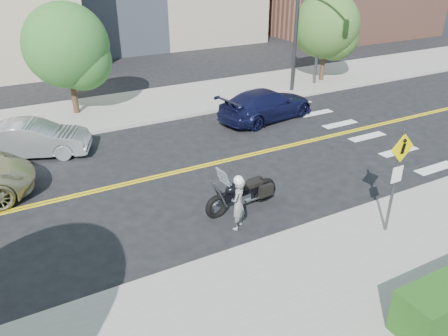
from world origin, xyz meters
name	(u,v)px	position (x,y,z in m)	size (l,w,h in m)	color
ground_plane	(162,175)	(0.00, 0.00, 0.00)	(120.00, 120.00, 0.00)	black
sidewalk_near	(287,313)	(0.00, -7.50, 0.07)	(60.00, 5.00, 0.15)	#9E9B91
sidewalk_far	(107,111)	(0.00, 7.50, 0.07)	(60.00, 5.00, 0.15)	#9E9B91
lamp_post	(321,11)	(12.00, 6.50, 4.15)	(0.16, 0.16, 8.00)	#4C4C51
traffic_light	(309,6)	(10.00, 5.08, 4.67)	(0.28, 4.50, 7.00)	black
pedestrian_sign	(397,172)	(4.20, -6.31, 1.96)	(0.78, 0.08, 3.00)	#4C4C51
motorcyclist	(238,202)	(0.74, -4.06, 0.83)	(0.68, 0.66, 1.67)	silver
motorcycle	(242,186)	(1.39, -3.19, 0.76)	(2.48, 0.76, 1.51)	black
parked_car_silver	(33,139)	(-3.70, 3.93, 0.69)	(1.45, 4.16, 1.37)	#AEB1B6
parked_car_blue	(266,105)	(6.39, 3.10, 0.71)	(1.98, 4.88, 1.42)	#161842
tree_far_a	(66,46)	(-1.34, 7.82, 3.29)	(3.81, 3.81, 5.20)	#382619
tree_far_b	(327,25)	(12.85, 6.91, 3.28)	(3.73, 3.73, 5.15)	#382619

